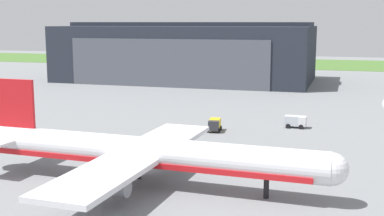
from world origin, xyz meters
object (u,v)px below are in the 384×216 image
airliner_near_right (143,153)px  stair_truck (215,125)px  baggage_tug (295,121)px  maintenance_hangar (187,53)px

airliner_near_right → stair_truck: (0.54, 29.48, -2.44)m
baggage_tug → maintenance_hangar: bearing=122.0°
maintenance_hangar → baggage_tug: size_ratio=20.48×
maintenance_hangar → airliner_near_right: size_ratio=1.75×
baggage_tug → stair_truck: (-12.49, -6.89, -0.03)m
airliner_near_right → baggage_tug: airliner_near_right is taller
airliner_near_right → baggage_tug: bearing=70.3°
airliner_near_right → maintenance_hangar: bearing=104.9°
airliner_near_right → stair_truck: 29.58m
airliner_near_right → baggage_tug: (13.02, 36.37, -2.41)m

